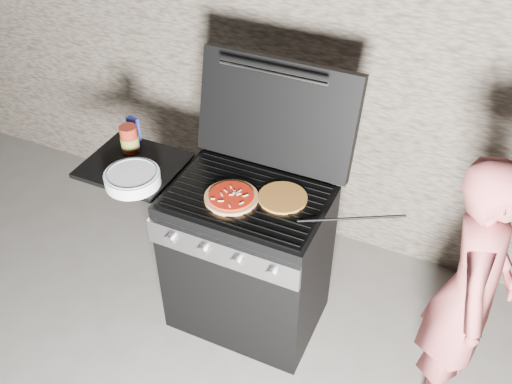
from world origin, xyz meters
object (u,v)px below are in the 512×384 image
at_px(sauce_jar, 129,139).
at_px(pizza_topped, 231,197).
at_px(gas_grill, 207,246).
at_px(person, 470,293).

bearing_deg(sauce_jar, pizza_topped, -12.66).
xyz_separation_m(gas_grill, sauce_jar, (-0.50, 0.10, 0.52)).
height_order(pizza_topped, sauce_jar, sauce_jar).
xyz_separation_m(gas_grill, person, (1.36, 0.00, 0.27)).
height_order(sauce_jar, person, person).
bearing_deg(person, gas_grill, 88.12).
xyz_separation_m(gas_grill, pizza_topped, (0.19, -0.06, 0.47)).
bearing_deg(gas_grill, person, 0.05).
xyz_separation_m(pizza_topped, person, (1.17, 0.06, -0.20)).
distance_m(pizza_topped, sauce_jar, 0.71).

